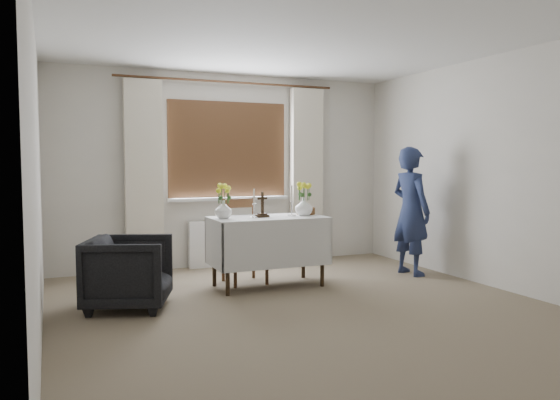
# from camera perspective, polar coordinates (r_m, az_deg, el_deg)

# --- Properties ---
(ground) EXTENTS (5.00, 5.00, 0.00)m
(ground) POSITION_cam_1_polar(r_m,az_deg,el_deg) (5.06, 3.40, -11.60)
(ground) COLOR #7E6F57
(ground) RESTS_ON ground
(altar_table) EXTENTS (1.24, 0.64, 0.76)m
(altar_table) POSITION_cam_1_polar(r_m,az_deg,el_deg) (5.98, -1.25, -5.42)
(altar_table) COLOR white
(altar_table) RESTS_ON ground
(wooden_chair) EXTENTS (0.46, 0.46, 0.95)m
(wooden_chair) POSITION_cam_1_polar(r_m,az_deg,el_deg) (6.14, -3.71, -4.29)
(wooden_chair) COLOR brown
(wooden_chair) RESTS_ON ground
(armchair) EXTENTS (0.94, 0.93, 0.67)m
(armchair) POSITION_cam_1_polar(r_m,az_deg,el_deg) (5.28, -15.51, -7.30)
(armchair) COLOR black
(armchair) RESTS_ON ground
(person) EXTENTS (0.44, 0.61, 1.54)m
(person) POSITION_cam_1_polar(r_m,az_deg,el_deg) (6.74, 13.51, -1.12)
(person) COLOR navy
(person) RESTS_ON ground
(radiator) EXTENTS (1.10, 0.10, 0.60)m
(radiator) POSITION_cam_1_polar(r_m,az_deg,el_deg) (7.19, -5.24, -4.48)
(radiator) COLOR silver
(radiator) RESTS_ON ground
(wooden_cross) EXTENTS (0.15, 0.12, 0.27)m
(wooden_cross) POSITION_cam_1_polar(r_m,az_deg,el_deg) (5.89, -1.85, -0.48)
(wooden_cross) COLOR black
(wooden_cross) RESTS_ON altar_table
(candlestick_left) EXTENTS (0.10, 0.10, 0.31)m
(candlestick_left) POSITION_cam_1_polar(r_m,az_deg,el_deg) (5.82, -2.73, -0.36)
(candlestick_left) COLOR white
(candlestick_left) RESTS_ON altar_table
(candlestick_right) EXTENTS (0.12, 0.12, 0.34)m
(candlestick_right) POSITION_cam_1_polar(r_m,az_deg,el_deg) (6.01, 1.23, -0.08)
(candlestick_right) COLOR white
(candlestick_right) RESTS_ON altar_table
(flower_vase_left) EXTENTS (0.23, 0.23, 0.19)m
(flower_vase_left) POSITION_cam_1_polar(r_m,az_deg,el_deg) (5.78, -5.93, -1.00)
(flower_vase_left) COLOR white
(flower_vase_left) RESTS_ON altar_table
(flower_vase_right) EXTENTS (0.24, 0.24, 0.20)m
(flower_vase_right) POSITION_cam_1_polar(r_m,az_deg,el_deg) (6.07, 2.51, -0.68)
(flower_vase_right) COLOR white
(flower_vase_right) RESTS_ON altar_table
(wicker_basket) EXTENTS (0.25, 0.25, 0.08)m
(wicker_basket) POSITION_cam_1_polar(r_m,az_deg,el_deg) (6.22, 2.71, -1.14)
(wicker_basket) COLOR brown
(wicker_basket) RESTS_ON altar_table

